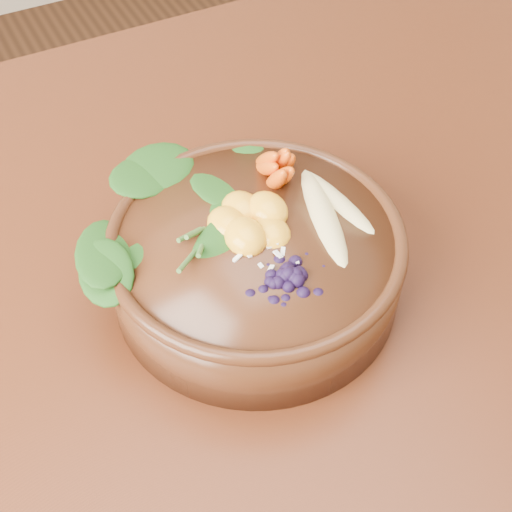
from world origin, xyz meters
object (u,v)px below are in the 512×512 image
at_px(carrot_cluster, 271,142).
at_px(banana_halves, 332,198).
at_px(blueberry_pile, 287,264).
at_px(mandarin_cluster, 250,212).
at_px(dining_table, 406,223).
at_px(kale_heap, 188,193).
at_px(stoneware_bowl, 256,263).

relative_size(carrot_cluster, banana_halves, 0.49).
height_order(banana_halves, blueberry_pile, blueberry_pile).
relative_size(carrot_cluster, mandarin_cluster, 0.87).
distance_m(banana_halves, blueberry_pile, 0.10).
xyz_separation_m(dining_table, carrot_cluster, (-0.20, -0.00, 0.21)).
xyz_separation_m(kale_heap, mandarin_cluster, (0.04, -0.04, -0.01)).
distance_m(kale_heap, mandarin_cluster, 0.06).
distance_m(stoneware_bowl, blueberry_pile, 0.08).
bearing_deg(dining_table, carrot_cluster, -179.63).
bearing_deg(blueberry_pile, dining_table, 27.36).
distance_m(stoneware_bowl, banana_halves, 0.10).
height_order(stoneware_bowl, banana_halves, banana_halves).
distance_m(stoneware_bowl, kale_heap, 0.09).
relative_size(dining_table, stoneware_bowl, 5.69).
bearing_deg(mandarin_cluster, carrot_cluster, 46.81).
bearing_deg(mandarin_cluster, stoneware_bowl, -99.73).
bearing_deg(mandarin_cluster, dining_table, 12.65).
relative_size(dining_table, kale_heap, 8.69).
distance_m(stoneware_bowl, carrot_cluster, 0.12).
xyz_separation_m(stoneware_bowl, kale_heap, (-0.04, 0.06, 0.06)).
bearing_deg(dining_table, banana_halves, -156.71).
distance_m(dining_table, stoneware_bowl, 0.30).
relative_size(stoneware_bowl, carrot_cluster, 3.62).
height_order(carrot_cluster, banana_halves, carrot_cluster).
relative_size(banana_halves, mandarin_cluster, 1.77).
bearing_deg(banana_halves, mandarin_cluster, 170.25).
distance_m(dining_table, carrot_cluster, 0.29).
distance_m(kale_heap, blueberry_pile, 0.13).
height_order(dining_table, carrot_cluster, carrot_cluster).
xyz_separation_m(dining_table, kale_heap, (-0.29, -0.01, 0.19)).
distance_m(dining_table, kale_heap, 0.35).
distance_m(dining_table, blueberry_pile, 0.34).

